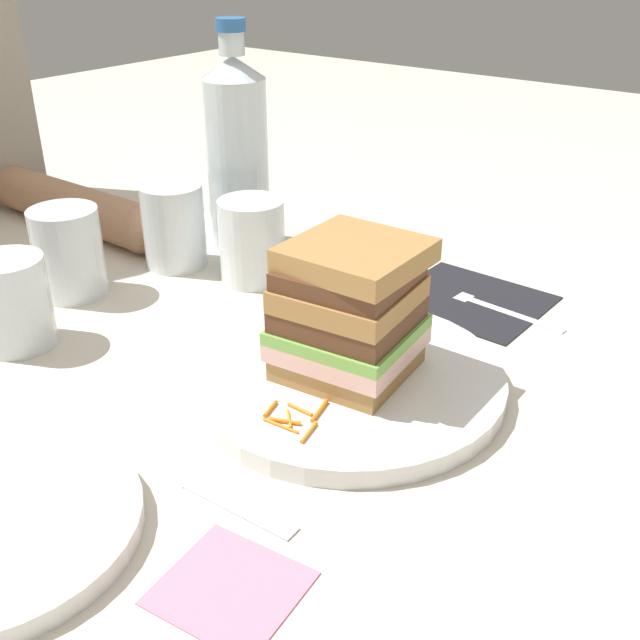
{
  "coord_description": "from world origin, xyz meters",
  "views": [
    {
      "loc": [
        -0.45,
        -0.33,
        0.36
      ],
      "look_at": [
        0.02,
        0.02,
        0.06
      ],
      "focal_mm": 42.14,
      "sensor_mm": 36.0,
      "label": 1
    }
  ],
  "objects_px": {
    "fork": "(488,303)",
    "empty_tumbler_2": "(12,302)",
    "sandwich": "(349,311)",
    "napkin_dark": "(470,299)",
    "water_bottle": "(237,152)",
    "empty_tumbler_0": "(174,226)",
    "napkin_pink": "(230,587)",
    "main_plate": "(347,378)",
    "empty_tumbler_1": "(69,252)",
    "knife": "(191,482)",
    "juice_glass": "(252,245)"
  },
  "relations": [
    {
      "from": "water_bottle",
      "to": "empty_tumbler_1",
      "type": "bearing_deg",
      "value": 167.4
    },
    {
      "from": "empty_tumbler_1",
      "to": "empty_tumbler_2",
      "type": "distance_m",
      "value": 0.12
    },
    {
      "from": "fork",
      "to": "napkin_pink",
      "type": "bearing_deg",
      "value": -174.2
    },
    {
      "from": "water_bottle",
      "to": "empty_tumbler_0",
      "type": "distance_m",
      "value": 0.12
    },
    {
      "from": "juice_glass",
      "to": "water_bottle",
      "type": "distance_m",
      "value": 0.14
    },
    {
      "from": "main_plate",
      "to": "napkin_dark",
      "type": "bearing_deg",
      "value": -1.89
    },
    {
      "from": "empty_tumbler_1",
      "to": "water_bottle",
      "type": "bearing_deg",
      "value": -12.6
    },
    {
      "from": "knife",
      "to": "water_bottle",
      "type": "distance_m",
      "value": 0.48
    },
    {
      "from": "fork",
      "to": "empty_tumbler_2",
      "type": "xyz_separation_m",
      "value": [
        -0.35,
        0.33,
        0.04
      ]
    },
    {
      "from": "juice_glass",
      "to": "empty_tumbler_1",
      "type": "height_order",
      "value": "empty_tumbler_1"
    },
    {
      "from": "juice_glass",
      "to": "empty_tumbler_1",
      "type": "xyz_separation_m",
      "value": [
        -0.15,
        0.13,
        0.01
      ]
    },
    {
      "from": "napkin_dark",
      "to": "water_bottle",
      "type": "height_order",
      "value": "water_bottle"
    },
    {
      "from": "knife",
      "to": "empty_tumbler_0",
      "type": "bearing_deg",
      "value": 48.12
    },
    {
      "from": "empty_tumbler_1",
      "to": "knife",
      "type": "bearing_deg",
      "value": -113.84
    },
    {
      "from": "napkin_dark",
      "to": "fork",
      "type": "xyz_separation_m",
      "value": [
        -0.0,
        -0.02,
        0.0
      ]
    },
    {
      "from": "knife",
      "to": "napkin_pink",
      "type": "xyz_separation_m",
      "value": [
        -0.05,
        -0.09,
        -0.0
      ]
    },
    {
      "from": "empty_tumbler_0",
      "to": "empty_tumbler_1",
      "type": "xyz_separation_m",
      "value": [
        -0.12,
        0.03,
        -0.0
      ]
    },
    {
      "from": "water_bottle",
      "to": "empty_tumbler_2",
      "type": "height_order",
      "value": "water_bottle"
    },
    {
      "from": "fork",
      "to": "empty_tumbler_0",
      "type": "relative_size",
      "value": 1.69
    },
    {
      "from": "napkin_dark",
      "to": "empty_tumbler_0",
      "type": "height_order",
      "value": "empty_tumbler_0"
    },
    {
      "from": "main_plate",
      "to": "napkin_pink",
      "type": "relative_size",
      "value": 3.3
    },
    {
      "from": "sandwich",
      "to": "napkin_pink",
      "type": "height_order",
      "value": "sandwich"
    },
    {
      "from": "napkin_pink",
      "to": "fork",
      "type": "bearing_deg",
      "value": 5.8
    },
    {
      "from": "empty_tumbler_2",
      "to": "fork",
      "type": "bearing_deg",
      "value": -43.24
    },
    {
      "from": "main_plate",
      "to": "empty_tumbler_2",
      "type": "relative_size",
      "value": 3.09
    },
    {
      "from": "water_bottle",
      "to": "empty_tumbler_2",
      "type": "relative_size",
      "value": 3.02
    },
    {
      "from": "empty_tumbler_2",
      "to": "napkin_pink",
      "type": "bearing_deg",
      "value": -105.05
    },
    {
      "from": "main_plate",
      "to": "napkin_dark",
      "type": "height_order",
      "value": "main_plate"
    },
    {
      "from": "water_bottle",
      "to": "empty_tumbler_2",
      "type": "distance_m",
      "value": 0.33
    },
    {
      "from": "sandwich",
      "to": "napkin_pink",
      "type": "distance_m",
      "value": 0.25
    },
    {
      "from": "sandwich",
      "to": "napkin_dark",
      "type": "bearing_deg",
      "value": -1.75
    },
    {
      "from": "juice_glass",
      "to": "empty_tumbler_2",
      "type": "height_order",
      "value": "juice_glass"
    },
    {
      "from": "sandwich",
      "to": "water_bottle",
      "type": "distance_m",
      "value": 0.36
    },
    {
      "from": "napkin_dark",
      "to": "empty_tumbler_1",
      "type": "xyz_separation_m",
      "value": [
        -0.25,
        0.36,
        0.05
      ]
    },
    {
      "from": "main_plate",
      "to": "water_bottle",
      "type": "height_order",
      "value": "water_bottle"
    },
    {
      "from": "fork",
      "to": "napkin_pink",
      "type": "xyz_separation_m",
      "value": [
        -0.45,
        -0.05,
        -0.0
      ]
    },
    {
      "from": "fork",
      "to": "water_bottle",
      "type": "relative_size",
      "value": 0.62
    },
    {
      "from": "juice_glass",
      "to": "sandwich",
      "type": "bearing_deg",
      "value": -118.84
    },
    {
      "from": "fork",
      "to": "napkin_dark",
      "type": "bearing_deg",
      "value": 85.27
    },
    {
      "from": "napkin_dark",
      "to": "water_bottle",
      "type": "distance_m",
      "value": 0.33
    },
    {
      "from": "juice_glass",
      "to": "napkin_pink",
      "type": "bearing_deg",
      "value": -140.19
    },
    {
      "from": "sandwich",
      "to": "empty_tumbler_2",
      "type": "xyz_separation_m",
      "value": [
        -0.13,
        0.3,
        -0.03
      ]
    },
    {
      "from": "fork",
      "to": "juice_glass",
      "type": "xyz_separation_m",
      "value": [
        -0.1,
        0.25,
        0.04
      ]
    },
    {
      "from": "knife",
      "to": "juice_glass",
      "type": "xyz_separation_m",
      "value": [
        0.3,
        0.2,
        0.04
      ]
    },
    {
      "from": "main_plate",
      "to": "sandwich",
      "type": "distance_m",
      "value": 0.07
    },
    {
      "from": "sandwich",
      "to": "water_bottle",
      "type": "height_order",
      "value": "water_bottle"
    },
    {
      "from": "fork",
      "to": "empty_tumbler_2",
      "type": "height_order",
      "value": "empty_tumbler_2"
    },
    {
      "from": "fork",
      "to": "empty_tumbler_1",
      "type": "relative_size",
      "value": 1.71
    },
    {
      "from": "water_bottle",
      "to": "empty_tumbler_2",
      "type": "bearing_deg",
      "value": -179.48
    },
    {
      "from": "fork",
      "to": "knife",
      "type": "bearing_deg",
      "value": 173.5
    }
  ]
}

